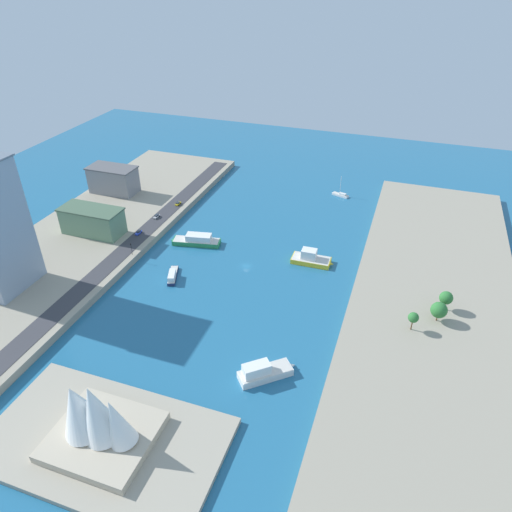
% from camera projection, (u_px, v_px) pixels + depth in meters
% --- Properties ---
extents(ground_plane, '(440.00, 440.00, 0.00)m').
position_uv_depth(ground_plane, '(246.00, 266.00, 232.12)').
color(ground_plane, '#23668E').
extents(quay_west, '(70.00, 240.00, 3.50)m').
position_uv_depth(quay_west, '(434.00, 300.00, 206.87)').
color(quay_west, '#9E937F').
rests_on(quay_west, ground_plane).
extents(quay_east, '(70.00, 240.00, 3.50)m').
position_uv_depth(quay_east, '(94.00, 234.00, 255.48)').
color(quay_east, '#9E937F').
rests_on(quay_east, ground_plane).
extents(peninsula_point, '(75.05, 43.06, 2.00)m').
position_uv_depth(peninsula_point, '(105.00, 441.00, 147.58)').
color(peninsula_point, '#A89E89').
rests_on(peninsula_point, ground_plane).
extents(road_strip, '(9.51, 228.00, 0.15)m').
position_uv_depth(road_strip, '(137.00, 239.00, 247.08)').
color(road_strip, '#38383D').
rests_on(road_strip, quay_east).
extents(ferry_yellow_fast, '(20.92, 9.10, 7.19)m').
position_uv_depth(ferry_yellow_fast, '(311.00, 259.00, 233.65)').
color(ferry_yellow_fast, yellow).
rests_on(ferry_yellow_fast, ground_plane).
extents(ferry_white_commuter, '(19.58, 17.95, 6.99)m').
position_uv_depth(ferry_white_commuter, '(263.00, 372.00, 169.97)').
color(ferry_white_commuter, silver).
rests_on(ferry_white_commuter, ground_plane).
extents(patrol_launch_navy, '(8.65, 16.02, 3.92)m').
position_uv_depth(patrol_launch_navy, '(173.00, 275.00, 222.69)').
color(patrol_launch_navy, '#1E284C').
rests_on(patrol_launch_navy, ground_plane).
extents(ferry_green_doubledeck, '(27.05, 11.98, 5.75)m').
position_uv_depth(ferry_green_doubledeck, '(197.00, 240.00, 248.66)').
color(ferry_green_doubledeck, '#2D8C4C').
rests_on(ferry_green_doubledeck, ground_plane).
extents(sailboat_small_white, '(11.46, 6.29, 13.11)m').
position_uv_depth(sailboat_small_white, '(341.00, 195.00, 298.73)').
color(sailboat_small_white, white).
rests_on(sailboat_small_white, ground_plane).
extents(terminal_long_green, '(33.17, 14.70, 14.23)m').
position_uv_depth(terminal_long_green, '(93.00, 221.00, 249.34)').
color(terminal_long_green, slate).
rests_on(terminal_long_green, quay_east).
extents(warehouse_low_gray, '(29.44, 15.22, 16.31)m').
position_uv_depth(warehouse_low_gray, '(113.00, 180.00, 292.19)').
color(warehouse_low_gray, gray).
rests_on(warehouse_low_gray, quay_east).
extents(taxi_yellow_cab, '(1.96, 4.59, 1.62)m').
position_uv_depth(taxi_yellow_cab, '(178.00, 203.00, 280.50)').
color(taxi_yellow_cab, black).
rests_on(taxi_yellow_cab, road_strip).
extents(hatchback_blue, '(2.02, 4.65, 1.72)m').
position_uv_depth(hatchback_blue, '(139.00, 232.00, 251.27)').
color(hatchback_blue, black).
rests_on(hatchback_blue, road_strip).
extents(sedan_silver, '(1.92, 4.98, 1.71)m').
position_uv_depth(sedan_silver, '(157.00, 216.00, 266.69)').
color(sedan_silver, black).
rests_on(sedan_silver, road_strip).
extents(traffic_light_waterfront, '(0.36, 0.36, 6.50)m').
position_uv_depth(traffic_light_waterfront, '(131.00, 247.00, 232.23)').
color(traffic_light_waterfront, black).
rests_on(traffic_light_waterfront, quay_east).
extents(opera_landmark, '(31.59, 28.00, 23.39)m').
position_uv_depth(opera_landmark, '(95.00, 419.00, 142.44)').
color(opera_landmark, '#BCAD93').
rests_on(opera_landmark, peninsula_point).
extents(park_tree_cluster, '(16.93, 22.49, 8.79)m').
position_uv_depth(park_tree_cluster, '(438.00, 307.00, 190.68)').
color(park_tree_cluster, brown).
rests_on(park_tree_cluster, quay_west).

